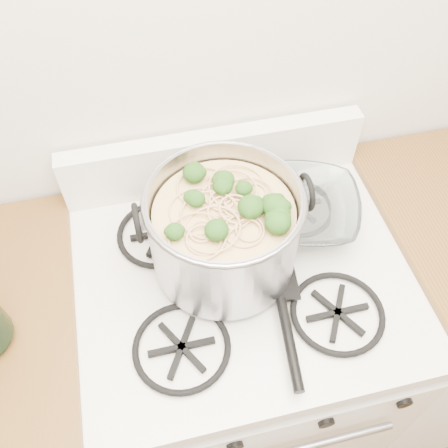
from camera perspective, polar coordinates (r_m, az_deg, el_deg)
gas_range at (r=1.56m, az=1.70°, el=-14.89°), size 0.76×0.66×0.92m
counter_left at (r=1.56m, az=-17.49°, el=-17.72°), size 0.25×0.65×0.92m
stock_pot at (r=1.06m, az=0.00°, el=-0.79°), size 0.36×0.33×0.22m
spatula at (r=1.11m, az=6.01°, el=-6.11°), size 0.33×0.34×0.02m
glass_bowl at (r=1.22m, az=8.88°, el=1.22°), size 0.13×0.13×0.03m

